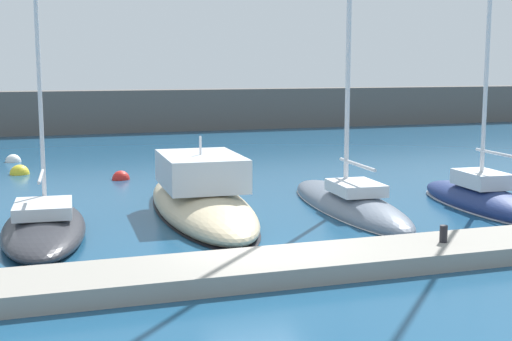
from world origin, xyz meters
TOP-DOWN VIEW (x-y plane):
  - ground_plane at (0.00, 0.00)m, footprint 120.00×120.00m
  - dock_pier at (0.00, -1.35)m, footprint 25.01×2.20m
  - breakwater_seawall at (0.00, 36.03)m, footprint 108.00×2.09m
  - sailboat_charcoal_second at (-5.08, 4.55)m, footprint 2.85×7.48m
  - motorboat_sand_third at (0.01, 6.13)m, footprint 3.32×10.65m
  - sailboat_slate_fourth at (5.01, 5.15)m, footprint 2.67×9.17m
  - sailboat_navy_fifth at (9.60, 3.93)m, footprint 2.54×7.26m
  - mooring_buoy_red at (-1.61, 14.06)m, footprint 0.77×0.77m
  - mooring_buoy_white at (-6.13, 21.43)m, footprint 0.79×0.79m
  - mooring_buoy_yellow at (-5.80, 16.99)m, footprint 0.88×0.88m
  - dock_bollard at (4.56, -1.35)m, footprint 0.20×0.20m

SIDE VIEW (x-z plane):
  - ground_plane at x=0.00m, z-range 0.00..0.00m
  - mooring_buoy_red at x=-1.61m, z-range -0.39..0.39m
  - mooring_buoy_white at x=-6.13m, z-range -0.40..0.40m
  - mooring_buoy_yellow at x=-5.80m, z-range -0.44..0.44m
  - dock_pier at x=0.00m, z-range 0.00..0.45m
  - sailboat_slate_fourth at x=5.01m, z-range -7.24..7.80m
  - sailboat_charcoal_second at x=-5.08m, z-range -6.70..7.36m
  - sailboat_navy_fifth at x=9.60m, z-range -7.37..8.16m
  - motorboat_sand_third at x=0.01m, z-range -1.01..2.01m
  - dock_bollard at x=4.56m, z-range 0.45..0.89m
  - breakwater_seawall at x=0.00m, z-range 0.00..3.09m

